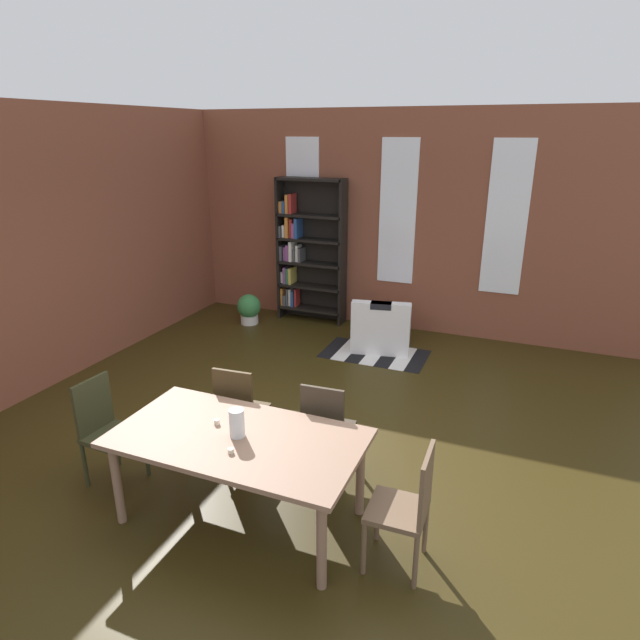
# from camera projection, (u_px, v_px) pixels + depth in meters

# --- Properties ---
(ground_plane) EXTENTS (9.94, 9.94, 0.00)m
(ground_plane) POSITION_uv_depth(u_px,v_px,m) (289.00, 452.00, 5.20)
(ground_plane) COLOR #34290E
(back_wall_brick) EXTENTS (7.58, 0.12, 3.26)m
(back_wall_brick) POSITION_uv_depth(u_px,v_px,m) (398.00, 223.00, 8.04)
(back_wall_brick) COLOR brown
(back_wall_brick) RESTS_ON ground
(left_wall_brick) EXTENTS (0.12, 8.64, 3.26)m
(left_wall_brick) POSITION_uv_depth(u_px,v_px,m) (9.00, 258.00, 5.85)
(left_wall_brick) COLOR brown
(left_wall_brick) RESTS_ON ground
(window_pane_0) EXTENTS (0.55, 0.02, 2.12)m
(window_pane_0) POSITION_uv_depth(u_px,v_px,m) (303.00, 207.00, 8.47)
(window_pane_0) COLOR white
(window_pane_1) EXTENTS (0.55, 0.02, 2.12)m
(window_pane_1) POSITION_uv_depth(u_px,v_px,m) (398.00, 213.00, 7.92)
(window_pane_1) COLOR white
(window_pane_2) EXTENTS (0.55, 0.02, 2.12)m
(window_pane_2) POSITION_uv_depth(u_px,v_px,m) (507.00, 219.00, 7.37)
(window_pane_2) COLOR white
(dining_table) EXTENTS (1.91, 1.01, 0.75)m
(dining_table) POSITION_uv_depth(u_px,v_px,m) (238.00, 444.00, 4.10)
(dining_table) COLOR #8A6751
(dining_table) RESTS_ON ground
(vase_on_table) EXTENTS (0.12, 0.12, 0.22)m
(vase_on_table) POSITION_uv_depth(u_px,v_px,m) (237.00, 423.00, 4.04)
(vase_on_table) COLOR silver
(vase_on_table) RESTS_ON dining_table
(tealight_candle_0) EXTENTS (0.04, 0.04, 0.04)m
(tealight_candle_0) POSITION_uv_depth(u_px,v_px,m) (217.00, 422.00, 4.23)
(tealight_candle_0) COLOR silver
(tealight_candle_0) RESTS_ON dining_table
(tealight_candle_1) EXTENTS (0.04, 0.04, 0.03)m
(tealight_candle_1) POSITION_uv_depth(u_px,v_px,m) (231.00, 451.00, 3.85)
(tealight_candle_1) COLOR silver
(tealight_candle_1) RESTS_ON dining_table
(dining_chair_far_right) EXTENTS (0.42, 0.42, 0.95)m
(dining_chair_far_right) POSITION_uv_depth(u_px,v_px,m) (326.00, 428.00, 4.64)
(dining_chair_far_right) COLOR #362C20
(dining_chair_far_right) RESTS_ON ground
(dining_chair_far_left) EXTENTS (0.43, 0.43, 0.95)m
(dining_chair_far_left) POSITION_uv_depth(u_px,v_px,m) (240.00, 409.00, 4.95)
(dining_chair_far_left) COLOR #3D2E18
(dining_chair_far_left) RESTS_ON ground
(dining_chair_head_left) EXTENTS (0.43, 0.43, 0.95)m
(dining_chair_head_left) POSITION_uv_depth(u_px,v_px,m) (106.00, 428.00, 4.63)
(dining_chair_head_left) COLOR #30311B
(dining_chair_head_left) RESTS_ON ground
(dining_chair_head_right) EXTENTS (0.41, 0.41, 0.95)m
(dining_chair_head_right) POSITION_uv_depth(u_px,v_px,m) (408.00, 505.00, 3.68)
(dining_chair_head_right) COLOR brown
(dining_chair_head_right) RESTS_ON ground
(bookshelf_tall) EXTENTS (1.10, 0.29, 2.26)m
(bookshelf_tall) POSITION_uv_depth(u_px,v_px,m) (306.00, 251.00, 8.50)
(bookshelf_tall) COLOR black
(bookshelf_tall) RESTS_ON ground
(armchair_white) EXTENTS (0.94, 0.94, 0.75)m
(armchair_white) POSITION_uv_depth(u_px,v_px,m) (382.00, 328.00, 7.63)
(armchair_white) COLOR white
(armchair_white) RESTS_ON ground
(potted_plant_by_shelf) EXTENTS (0.38, 0.38, 0.48)m
(potted_plant_by_shelf) POSITION_uv_depth(u_px,v_px,m) (249.00, 308.00, 8.57)
(potted_plant_by_shelf) COLOR silver
(potted_plant_by_shelf) RESTS_ON ground
(striped_rug) EXTENTS (1.43, 0.82, 0.01)m
(striped_rug) POSITION_uv_depth(u_px,v_px,m) (375.00, 354.00, 7.46)
(striped_rug) COLOR black
(striped_rug) RESTS_ON ground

